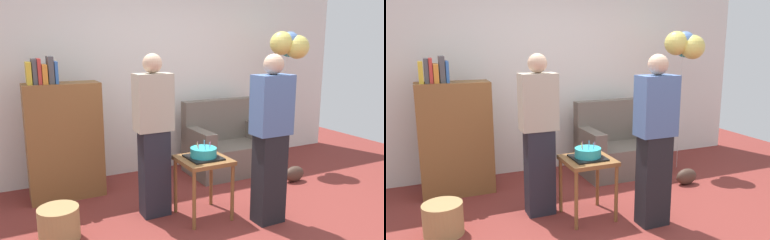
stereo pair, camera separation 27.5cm
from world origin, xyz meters
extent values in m
plane|color=maroon|center=(0.00, 0.00, 0.00)|extent=(8.00, 8.00, 0.00)
cube|color=silver|center=(0.00, 2.05, 1.35)|extent=(6.00, 0.10, 2.70)
cube|color=#6B6056|center=(0.79, 1.42, 0.20)|extent=(1.10, 0.70, 0.40)
cube|color=#6B6056|center=(0.79, 1.69, 0.68)|extent=(1.10, 0.16, 0.56)
cube|color=#6B6056|center=(0.32, 1.42, 0.52)|extent=(0.16, 0.70, 0.24)
cube|color=#6B6056|center=(1.26, 1.42, 0.52)|extent=(0.16, 0.70, 0.24)
cube|color=brown|center=(-1.31, 1.54, 0.65)|extent=(0.80, 0.36, 1.30)
cube|color=gold|center=(-1.62, 1.54, 1.42)|extent=(0.05, 0.23, 0.23)
cube|color=#4C4C51|center=(-1.57, 1.54, 1.43)|extent=(0.04, 0.21, 0.26)
cube|color=red|center=(-1.52, 1.54, 1.43)|extent=(0.04, 0.23, 0.27)
cube|color=orange|center=(-1.47, 1.54, 1.40)|extent=(0.05, 0.26, 0.20)
cube|color=#4C4C51|center=(-1.41, 1.54, 1.44)|extent=(0.06, 0.22, 0.29)
cube|color=#3366B7|center=(-1.36, 1.54, 1.42)|extent=(0.03, 0.22, 0.23)
cube|color=brown|center=(-0.17, 0.39, 0.59)|extent=(0.48, 0.48, 0.04)
cylinder|color=brown|center=(-0.38, 0.18, 0.29)|extent=(0.04, 0.04, 0.57)
cylinder|color=brown|center=(0.04, 0.18, 0.29)|extent=(0.04, 0.04, 0.57)
cylinder|color=brown|center=(-0.38, 0.60, 0.29)|extent=(0.04, 0.04, 0.57)
cylinder|color=brown|center=(0.04, 0.60, 0.29)|extent=(0.04, 0.04, 0.57)
cube|color=black|center=(-0.17, 0.39, 0.62)|extent=(0.32, 0.32, 0.02)
cylinder|color=#2DB2B7|center=(-0.17, 0.39, 0.67)|extent=(0.26, 0.26, 0.09)
cylinder|color=#EA668C|center=(-0.09, 0.39, 0.74)|extent=(0.01, 0.01, 0.05)
cylinder|color=#66B2E5|center=(-0.14, 0.44, 0.75)|extent=(0.01, 0.01, 0.06)
cylinder|color=#EA668C|center=(-0.20, 0.47, 0.74)|extent=(0.01, 0.01, 0.05)
cylinder|color=#F2CC4C|center=(-0.23, 0.41, 0.74)|extent=(0.01, 0.01, 0.05)
cylinder|color=#EA668C|center=(-0.24, 0.36, 0.74)|extent=(0.01, 0.01, 0.05)
cylinder|color=#66B2E5|center=(-0.20, 0.31, 0.74)|extent=(0.01, 0.01, 0.05)
cylinder|color=#66B2E5|center=(-0.14, 0.34, 0.75)|extent=(0.01, 0.01, 0.06)
cube|color=#23232D|center=(-0.59, 0.65, 0.44)|extent=(0.28, 0.20, 0.88)
cube|color=#B2A893|center=(-0.59, 0.65, 1.16)|extent=(0.36, 0.22, 0.56)
sphere|color=#D1A889|center=(-0.59, 0.65, 1.53)|extent=(0.19, 0.19, 0.19)
cube|color=black|center=(0.34, 0.01, 0.44)|extent=(0.28, 0.20, 0.88)
cube|color=#4C6BA3|center=(0.34, 0.01, 1.16)|extent=(0.36, 0.22, 0.56)
sphere|color=#D1A889|center=(0.34, 0.01, 1.53)|extent=(0.19, 0.19, 0.19)
cylinder|color=#A88451|center=(-1.54, 0.56, 0.15)|extent=(0.36, 0.36, 0.30)
ellipsoid|color=#473328|center=(1.32, 0.73, 0.10)|extent=(0.28, 0.14, 0.20)
cylinder|color=silver|center=(1.62, 1.31, 0.79)|extent=(0.00, 0.00, 1.59)
sphere|color=#668ED6|center=(1.63, 1.28, 1.75)|extent=(0.24, 0.24, 0.24)
sphere|color=#E5D666|center=(1.71, 1.22, 1.67)|extent=(0.32, 0.32, 0.32)
sphere|color=#E5D666|center=(1.52, 1.32, 1.72)|extent=(0.32, 0.32, 0.32)
sphere|color=#2DADA8|center=(1.70, 1.37, 1.66)|extent=(0.25, 0.25, 0.25)
camera|label=1|loc=(-1.89, -2.76, 1.72)|focal=35.53mm
camera|label=2|loc=(-1.64, -2.88, 1.72)|focal=35.53mm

